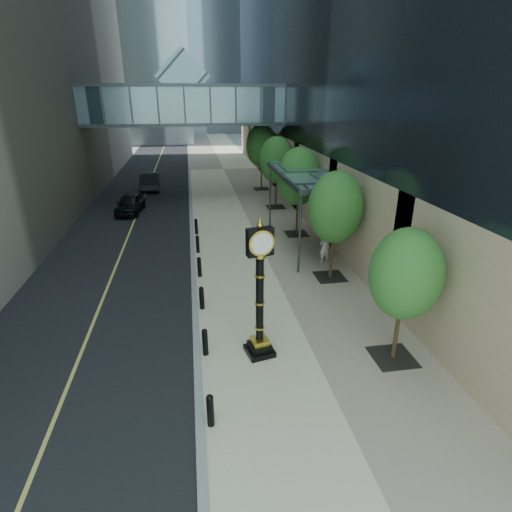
# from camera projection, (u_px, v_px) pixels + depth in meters

# --- Properties ---
(ground) EXTENTS (320.00, 320.00, 0.00)m
(ground) POSITION_uv_depth(u_px,v_px,m) (317.00, 443.00, 10.38)
(ground) COLOR gray
(ground) RESTS_ON ground
(road) EXTENTS (8.00, 180.00, 0.02)m
(road) POSITION_uv_depth(u_px,v_px,m) (154.00, 171.00, 45.85)
(road) COLOR black
(road) RESTS_ON ground
(sidewalk) EXTENTS (8.00, 180.00, 0.06)m
(sidewalk) POSITION_uv_depth(u_px,v_px,m) (224.00, 169.00, 47.03)
(sidewalk) COLOR beige
(sidewalk) RESTS_ON ground
(curb) EXTENTS (0.25, 180.00, 0.07)m
(curb) POSITION_uv_depth(u_px,v_px,m) (189.00, 170.00, 46.43)
(curb) COLOR gray
(curb) RESTS_ON ground
(skywalk) EXTENTS (17.00, 4.20, 5.80)m
(skywalk) POSITION_uv_depth(u_px,v_px,m) (184.00, 102.00, 32.56)
(skywalk) COLOR slate
(skywalk) RESTS_ON ground
(entrance_canopy) EXTENTS (3.00, 8.00, 4.38)m
(entrance_canopy) POSITION_uv_depth(u_px,v_px,m) (306.00, 175.00, 22.08)
(entrance_canopy) COLOR #383F44
(entrance_canopy) RESTS_ON ground
(bollard_row) EXTENTS (0.20, 16.20, 0.90)m
(bollard_row) POSITION_uv_depth(u_px,v_px,m) (201.00, 282.00, 18.00)
(bollard_row) COLOR black
(bollard_row) RESTS_ON sidewalk
(street_trees) EXTENTS (2.82, 28.54, 5.80)m
(street_trees) POSITION_uv_depth(u_px,v_px,m) (292.00, 172.00, 25.76)
(street_trees) COLOR black
(street_trees) RESTS_ON sidewalk
(street_clock) EXTENTS (1.06, 1.06, 4.76)m
(street_clock) POSITION_uv_depth(u_px,v_px,m) (260.00, 301.00, 13.07)
(street_clock) COLOR black
(street_clock) RESTS_ON sidewalk
(pedestrian) EXTENTS (0.67, 0.51, 1.64)m
(pedestrian) POSITION_uv_depth(u_px,v_px,m) (325.00, 247.00, 20.99)
(pedestrian) COLOR beige
(pedestrian) RESTS_ON sidewalk
(car_near) EXTENTS (2.09, 4.27, 1.40)m
(car_near) POSITION_uv_depth(u_px,v_px,m) (130.00, 204.00, 29.89)
(car_near) COLOR black
(car_near) RESTS_ON road
(car_far) EXTENTS (1.95, 4.89, 1.58)m
(car_far) POSITION_uv_depth(u_px,v_px,m) (150.00, 181.00, 37.09)
(car_far) COLOR black
(car_far) RESTS_ON road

